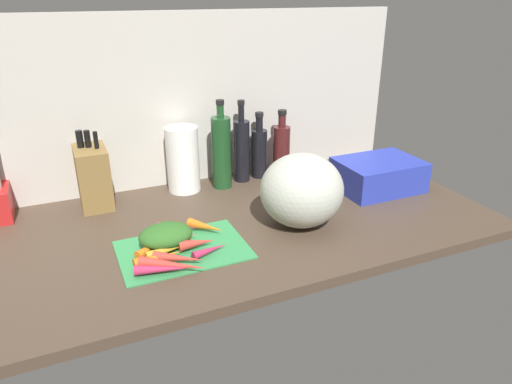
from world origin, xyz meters
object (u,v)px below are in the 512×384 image
Objects in this scene: carrot_2 at (178,227)px; carrot_5 at (182,239)px; bottle_2 at (259,151)px; carrot_8 at (210,250)px; bottle_3 at (281,149)px; bottle_1 at (242,149)px; carrot_10 at (178,258)px; carrot_9 at (197,243)px; carrot_11 at (159,258)px; cutting_board at (183,249)px; carrot_3 at (173,265)px; carrot_0 at (162,269)px; carrot_1 at (179,231)px; carrot_4 at (156,245)px; carrot_7 at (206,227)px; winter_squash at (302,190)px; bottle_0 at (221,152)px; carrot_6 at (170,249)px; knife_block at (93,177)px; dish_rack at (378,175)px; paper_towel_roll at (183,159)px.

carrot_5 is at bearing -97.31° from carrot_2.
bottle_2 is at bearing 43.99° from carrot_5.
bottle_3 is at bearing 46.25° from carrot_8.
carrot_10 is at bearing -127.63° from bottle_1.
carrot_9 reaches higher than carrot_11.
bottle_1 is (34.58, 41.73, 11.70)cm from cutting_board.
carrot_3 is (-6.75, -20.76, 0.50)cm from carrot_2.
carrot_1 is (9.23, 17.98, 0.01)cm from carrot_0.
carrot_4 is 1.20× the size of carrot_7.
carrot_9 reaches higher than carrot_1.
carrot_2 is 0.50× the size of winter_squash.
bottle_0 reaches higher than cutting_board.
carrot_0 is 20.21cm from carrot_1.
winter_squash is at bearing -2.08° from carrot_5.
carrot_9 is 0.40× the size of bottle_2.
carrot_4 is 1.01× the size of carrot_6.
bottle_2 is at bearing 43.60° from carrot_11.
bottle_0 is 24.80cm from bottle_3.
carrot_10 is (2.17, 2.97, -0.16)cm from carrot_3.
winter_squash reaches higher than carrot_7.
bottle_0 is at bearing -2.32° from knife_block.
carrot_0 is 5.65cm from carrot_11.
carrot_6 is 15.00cm from carrot_7.
carrot_3 reaches higher than carrot_7.
carrot_10 is at bearing -138.40° from bottle_3.
carrot_0 is (-8.13, -10.35, 1.73)cm from cutting_board.
cutting_board is 60.81cm from bottle_2.
carrot_11 is at bearing -148.53° from cutting_board.
carrot_1 is 18.80cm from carrot_3.
dish_rack is at bearing -15.66° from knife_block.
cutting_board is at bearing -178.20° from winter_squash.
carrot_10 is (5.06, 3.25, 0.12)cm from carrot_0.
carrot_5 is at bearing -142.86° from bottle_3.
bottle_3 is at bearing 33.34° from carrot_4.
bottle_3 reaches higher than carrot_7.
dish_rack reaches higher than carrot_1.
carrot_11 is 0.56× the size of paper_towel_roll.
carrot_10 is at bearing -132.20° from bottle_2.
bottle_1 is at bearing 174.69° from bottle_3.
paper_towel_roll is at bearing 66.65° from carrot_11.
carrot_3 is at bearing 5.52° from carrot_0.
carrot_7 is (8.44, 4.17, 0.13)cm from carrot_5.
knife_block reaches higher than carrot_11.
cutting_board is 1.21× the size of dish_rack.
bottle_1 is at bearing 1.15° from paper_towel_roll.
bottle_3 is (57.18, 37.61, 8.45)cm from carrot_4.
bottle_0 is (25.70, 38.86, 12.96)cm from cutting_board.
carrot_10 is 81.98cm from dish_rack.
dish_rack is (76.02, 14.23, 4.99)cm from cutting_board.
cutting_board is 3.48× the size of carrot_9.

